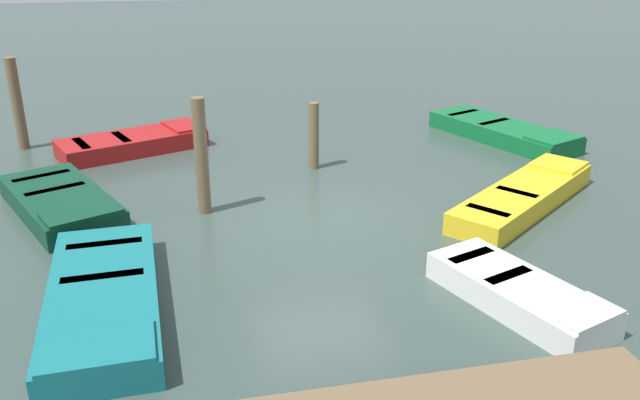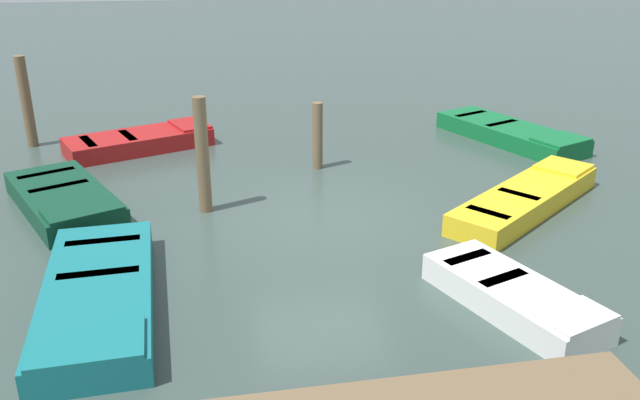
{
  "view_description": "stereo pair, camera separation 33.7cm",
  "coord_description": "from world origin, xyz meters",
  "px_view_note": "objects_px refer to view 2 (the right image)",
  "views": [
    {
      "loc": [
        2.21,
        11.08,
        4.93
      ],
      "look_at": [
        0.0,
        0.0,
        0.35
      ],
      "focal_mm": 38.09,
      "sensor_mm": 36.0,
      "label": 1
    },
    {
      "loc": [
        1.88,
        11.14,
        4.93
      ],
      "look_at": [
        0.0,
        0.0,
        0.35
      ],
      "focal_mm": 38.09,
      "sensor_mm": 36.0,
      "label": 2
    }
  ],
  "objects_px": {
    "mooring_piling_near_left": "(26,102)",
    "mooring_piling_mid_right": "(318,136)",
    "rowboat_dark_green": "(64,199)",
    "rowboat_teal": "(98,296)",
    "rowboat_red": "(140,141)",
    "mooring_piling_far_left": "(202,156)",
    "rowboat_yellow": "(527,198)",
    "rowboat_white": "(514,296)",
    "rowboat_green": "(511,133)"
  },
  "relations": [
    {
      "from": "mooring_piling_near_left",
      "to": "mooring_piling_mid_right",
      "type": "xyz_separation_m",
      "value": [
        -6.5,
        2.73,
        -0.35
      ]
    },
    {
      "from": "rowboat_dark_green",
      "to": "rowboat_teal",
      "type": "bearing_deg",
      "value": -8.98
    },
    {
      "from": "mooring_piling_mid_right",
      "to": "rowboat_red",
      "type": "bearing_deg",
      "value": -27.01
    },
    {
      "from": "rowboat_teal",
      "to": "rowboat_red",
      "type": "bearing_deg",
      "value": 176.21
    },
    {
      "from": "mooring_piling_far_left",
      "to": "mooring_piling_near_left",
      "type": "bearing_deg",
      "value": -49.48
    },
    {
      "from": "mooring_piling_near_left",
      "to": "mooring_piling_mid_right",
      "type": "height_order",
      "value": "mooring_piling_near_left"
    },
    {
      "from": "rowboat_yellow",
      "to": "rowboat_dark_green",
      "type": "bearing_deg",
      "value": 132.39
    },
    {
      "from": "rowboat_dark_green",
      "to": "rowboat_white",
      "type": "distance_m",
      "value": 8.22
    },
    {
      "from": "rowboat_teal",
      "to": "rowboat_yellow",
      "type": "height_order",
      "value": "same"
    },
    {
      "from": "rowboat_teal",
      "to": "mooring_piling_near_left",
      "type": "distance_m",
      "value": 8.5
    },
    {
      "from": "mooring_piling_far_left",
      "to": "rowboat_dark_green",
      "type": "bearing_deg",
      "value": -10.09
    },
    {
      "from": "rowboat_green",
      "to": "rowboat_white",
      "type": "distance_m",
      "value": 8.12
    },
    {
      "from": "rowboat_green",
      "to": "rowboat_yellow",
      "type": "height_order",
      "value": "same"
    },
    {
      "from": "rowboat_green",
      "to": "mooring_piling_near_left",
      "type": "xyz_separation_m",
      "value": [
        11.48,
        -1.59,
        0.86
      ]
    },
    {
      "from": "rowboat_dark_green",
      "to": "mooring_piling_near_left",
      "type": "xyz_separation_m",
      "value": [
        1.47,
        -4.29,
        0.86
      ]
    },
    {
      "from": "rowboat_white",
      "to": "rowboat_teal",
      "type": "bearing_deg",
      "value": -120.67
    },
    {
      "from": "rowboat_teal",
      "to": "mooring_piling_near_left",
      "type": "height_order",
      "value": "mooring_piling_near_left"
    },
    {
      "from": "rowboat_dark_green",
      "to": "mooring_piling_mid_right",
      "type": "relative_size",
      "value": 2.41
    },
    {
      "from": "rowboat_yellow",
      "to": "mooring_piling_near_left",
      "type": "xyz_separation_m",
      "value": [
        9.98,
        -5.65,
        0.86
      ]
    },
    {
      "from": "mooring_piling_near_left",
      "to": "mooring_piling_far_left",
      "type": "xyz_separation_m",
      "value": [
        -4.06,
        4.75,
        0.0
      ]
    },
    {
      "from": "rowboat_green",
      "to": "rowboat_white",
      "type": "height_order",
      "value": "same"
    },
    {
      "from": "mooring_piling_near_left",
      "to": "mooring_piling_far_left",
      "type": "height_order",
      "value": "mooring_piling_far_left"
    },
    {
      "from": "rowboat_green",
      "to": "rowboat_red",
      "type": "relative_size",
      "value": 1.15
    },
    {
      "from": "rowboat_white",
      "to": "mooring_piling_mid_right",
      "type": "xyz_separation_m",
      "value": [
        1.7,
        -6.28,
        0.51
      ]
    },
    {
      "from": "mooring_piling_mid_right",
      "to": "mooring_piling_far_left",
      "type": "distance_m",
      "value": 3.19
    },
    {
      "from": "rowboat_yellow",
      "to": "rowboat_red",
      "type": "bearing_deg",
      "value": 107.84
    },
    {
      "from": "rowboat_teal",
      "to": "rowboat_white",
      "type": "distance_m",
      "value": 5.71
    },
    {
      "from": "rowboat_white",
      "to": "mooring_piling_far_left",
      "type": "bearing_deg",
      "value": -156.86
    },
    {
      "from": "rowboat_yellow",
      "to": "rowboat_white",
      "type": "distance_m",
      "value": 3.8
    },
    {
      "from": "rowboat_green",
      "to": "mooring_piling_far_left",
      "type": "xyz_separation_m",
      "value": [
        7.42,
        3.16,
        0.86
      ]
    },
    {
      "from": "mooring_piling_mid_right",
      "to": "rowboat_green",
      "type": "bearing_deg",
      "value": -167.12
    },
    {
      "from": "rowboat_yellow",
      "to": "mooring_piling_far_left",
      "type": "height_order",
      "value": "mooring_piling_far_left"
    },
    {
      "from": "rowboat_green",
      "to": "mooring_piling_far_left",
      "type": "bearing_deg",
      "value": -90.23
    },
    {
      "from": "rowboat_green",
      "to": "rowboat_dark_green",
      "type": "height_order",
      "value": "same"
    },
    {
      "from": "rowboat_red",
      "to": "mooring_piling_mid_right",
      "type": "bearing_deg",
      "value": -49.29
    },
    {
      "from": "rowboat_teal",
      "to": "rowboat_dark_green",
      "type": "xyz_separation_m",
      "value": [
        1.09,
        -3.76,
        0.0
      ]
    },
    {
      "from": "mooring_piling_near_left",
      "to": "rowboat_red",
      "type": "bearing_deg",
      "value": 164.17
    },
    {
      "from": "mooring_piling_near_left",
      "to": "rowboat_teal",
      "type": "bearing_deg",
      "value": 107.66
    },
    {
      "from": "rowboat_dark_green",
      "to": "rowboat_red",
      "type": "bearing_deg",
      "value": 137.51
    },
    {
      "from": "rowboat_red",
      "to": "rowboat_yellow",
      "type": "bearing_deg",
      "value": -55.91
    },
    {
      "from": "rowboat_teal",
      "to": "rowboat_dark_green",
      "type": "bearing_deg",
      "value": -167.46
    },
    {
      "from": "rowboat_red",
      "to": "mooring_piling_near_left",
      "type": "bearing_deg",
      "value": 141.88
    },
    {
      "from": "rowboat_teal",
      "to": "mooring_piling_far_left",
      "type": "xyz_separation_m",
      "value": [
        -1.5,
        -3.3,
        0.86
      ]
    },
    {
      "from": "mooring_piling_near_left",
      "to": "mooring_piling_far_left",
      "type": "distance_m",
      "value": 6.25
    },
    {
      "from": "rowboat_white",
      "to": "mooring_piling_mid_right",
      "type": "relative_size",
      "value": 1.96
    },
    {
      "from": "rowboat_red",
      "to": "rowboat_white",
      "type": "height_order",
      "value": "same"
    },
    {
      "from": "rowboat_teal",
      "to": "rowboat_green",
      "type": "bearing_deg",
      "value": 122.27
    },
    {
      "from": "rowboat_teal",
      "to": "mooring_piling_far_left",
      "type": "bearing_deg",
      "value": 151.93
    },
    {
      "from": "rowboat_green",
      "to": "mooring_piling_mid_right",
      "type": "bearing_deg",
      "value": -100.42
    },
    {
      "from": "rowboat_red",
      "to": "mooring_piling_near_left",
      "type": "xyz_separation_m",
      "value": [
        2.58,
        -0.73,
        0.86
      ]
    }
  ]
}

